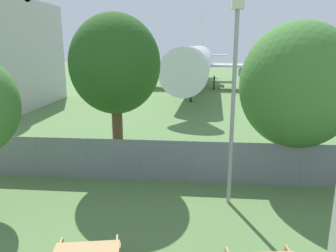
% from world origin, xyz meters
% --- Properties ---
extents(perimeter_fence, '(56.07, 0.07, 2.04)m').
position_xyz_m(perimeter_fence, '(-0.00, 10.43, 1.02)').
color(perimeter_fence, gray).
rests_on(perimeter_fence, ground).
extents(airplane, '(32.96, 41.20, 12.71)m').
position_xyz_m(airplane, '(-0.06, 43.93, 4.04)').
color(airplane, silver).
rests_on(airplane, ground).
extents(tree_left_of_cabin, '(5.29, 5.29, 7.50)m').
position_xyz_m(tree_left_of_cabin, '(4.82, 11.32, 4.57)').
color(tree_left_of_cabin, brown).
rests_on(tree_left_of_cabin, ground).
extents(tree_behind_benches, '(4.46, 4.46, 7.94)m').
position_xyz_m(tree_behind_benches, '(-3.82, 11.77, 5.45)').
color(tree_behind_benches, brown).
rests_on(tree_behind_benches, ground).
extents(light_mast, '(0.44, 0.44, 8.02)m').
position_xyz_m(light_mast, '(1.63, 8.50, 4.88)').
color(light_mast, '#99999E').
rests_on(light_mast, ground).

